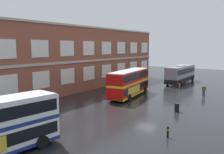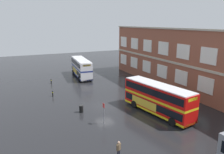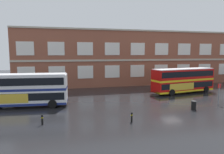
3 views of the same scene
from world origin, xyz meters
name	(u,v)px [view 2 (image 2 of 3)]	position (x,y,z in m)	size (l,w,h in m)	color
ground_plane	(117,104)	(0.00, 2.00, 0.00)	(120.00, 120.00, 0.00)	black
brick_terminal_building	(212,64)	(2.97, 17.98, 5.46)	(51.95, 8.19, 11.21)	brown
double_decker_near	(81,67)	(-19.21, 2.47, 2.15)	(11.20, 3.65, 4.07)	silver
double_decker_middle	(157,98)	(5.27, 5.54, 2.15)	(11.27, 4.26, 4.07)	red
waiting_passenger	(119,149)	(12.35, -3.88, 0.93)	(0.41, 0.60, 1.70)	black
bus_stand_flag	(104,112)	(5.34, -2.38, 1.64)	(0.44, 0.10, 2.70)	slate
station_litter_bin	(81,109)	(0.66, -3.78, 0.52)	(0.60, 0.60, 1.03)	black
safety_bollard_west	(53,94)	(-7.84, -6.09, 0.49)	(0.19, 0.19, 0.95)	black
safety_bollard_east	(51,81)	(-16.15, -4.86, 0.49)	(0.19, 0.19, 0.95)	black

